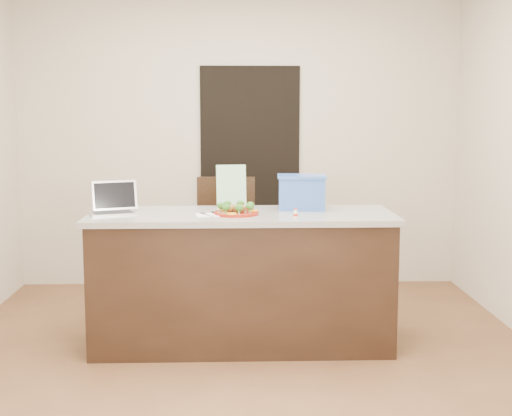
{
  "coord_description": "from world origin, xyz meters",
  "views": [
    {
      "loc": [
        -0.06,
        -4.51,
        1.62
      ],
      "look_at": [
        0.1,
        0.2,
        0.96
      ],
      "focal_mm": 50.0,
      "sensor_mm": 36.0,
      "label": 1
    }
  ],
  "objects_px": {
    "island": "(242,279)",
    "napkin": "(208,215)",
    "yogurt_bottle": "(296,214)",
    "plate": "(236,213)",
    "blue_box": "(301,192)",
    "chair": "(226,235)",
    "laptop": "(114,204)"
  },
  "relations": [
    {
      "from": "plate",
      "to": "laptop",
      "type": "distance_m",
      "value": 0.84
    },
    {
      "from": "napkin",
      "to": "yogurt_bottle",
      "type": "distance_m",
      "value": 0.58
    },
    {
      "from": "plate",
      "to": "chair",
      "type": "xyz_separation_m",
      "value": [
        -0.08,
        0.98,
        -0.33
      ]
    },
    {
      "from": "napkin",
      "to": "yogurt_bottle",
      "type": "height_order",
      "value": "yogurt_bottle"
    },
    {
      "from": "yogurt_bottle",
      "to": "blue_box",
      "type": "bearing_deg",
      "value": 79.22
    },
    {
      "from": "blue_box",
      "to": "yogurt_bottle",
      "type": "bearing_deg",
      "value": -97.66
    },
    {
      "from": "yogurt_bottle",
      "to": "blue_box",
      "type": "xyz_separation_m",
      "value": [
        0.08,
        0.4,
        0.1
      ]
    },
    {
      "from": "island",
      "to": "napkin",
      "type": "xyz_separation_m",
      "value": [
        -0.22,
        -0.1,
        0.46
      ]
    },
    {
      "from": "napkin",
      "to": "blue_box",
      "type": "distance_m",
      "value": 0.71
    },
    {
      "from": "yogurt_bottle",
      "to": "chair",
      "type": "height_order",
      "value": "chair"
    },
    {
      "from": "plate",
      "to": "chair",
      "type": "relative_size",
      "value": 0.28
    },
    {
      "from": "island",
      "to": "napkin",
      "type": "relative_size",
      "value": 13.05
    },
    {
      "from": "island",
      "to": "laptop",
      "type": "relative_size",
      "value": 5.81
    },
    {
      "from": "laptop",
      "to": "blue_box",
      "type": "relative_size",
      "value": 1.02
    },
    {
      "from": "blue_box",
      "to": "chair",
      "type": "distance_m",
      "value": 1.01
    },
    {
      "from": "yogurt_bottle",
      "to": "napkin",
      "type": "bearing_deg",
      "value": 167.11
    },
    {
      "from": "yogurt_bottle",
      "to": "island",
      "type": "bearing_deg",
      "value": 146.1
    },
    {
      "from": "napkin",
      "to": "yogurt_bottle",
      "type": "xyz_separation_m",
      "value": [
        0.57,
        -0.13,
        0.02
      ]
    },
    {
      "from": "laptop",
      "to": "napkin",
      "type": "bearing_deg",
      "value": -31.74
    },
    {
      "from": "plate",
      "to": "laptop",
      "type": "height_order",
      "value": "laptop"
    },
    {
      "from": "island",
      "to": "yogurt_bottle",
      "type": "relative_size",
      "value": 33.01
    },
    {
      "from": "chair",
      "to": "laptop",
      "type": "bearing_deg",
      "value": -128.12
    },
    {
      "from": "island",
      "to": "chair",
      "type": "height_order",
      "value": "chair"
    },
    {
      "from": "island",
      "to": "plate",
      "type": "xyz_separation_m",
      "value": [
        -0.04,
        -0.07,
        0.47
      ]
    },
    {
      "from": "napkin",
      "to": "yogurt_bottle",
      "type": "bearing_deg",
      "value": -12.89
    },
    {
      "from": "laptop",
      "to": "blue_box",
      "type": "height_order",
      "value": "blue_box"
    },
    {
      "from": "yogurt_bottle",
      "to": "laptop",
      "type": "height_order",
      "value": "laptop"
    },
    {
      "from": "chair",
      "to": "napkin",
      "type": "bearing_deg",
      "value": -93.6
    },
    {
      "from": "napkin",
      "to": "blue_box",
      "type": "xyz_separation_m",
      "value": [
        0.64,
        0.27,
        0.12
      ]
    },
    {
      "from": "plate",
      "to": "blue_box",
      "type": "height_order",
      "value": "blue_box"
    },
    {
      "from": "island",
      "to": "yogurt_bottle",
      "type": "xyz_separation_m",
      "value": [
        0.35,
        -0.23,
        0.48
      ]
    },
    {
      "from": "laptop",
      "to": "chair",
      "type": "xyz_separation_m",
      "value": [
        0.75,
        0.87,
        -0.37
      ]
    }
  ]
}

